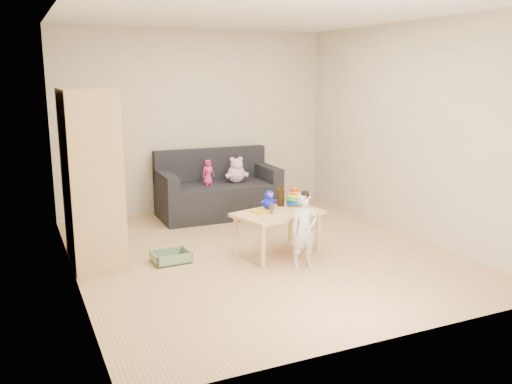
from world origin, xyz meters
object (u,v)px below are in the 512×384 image
play_table (278,233)px  toddler (304,231)px  wardrobe (91,177)px  sofa (219,200)px

play_table → toddler: size_ratio=1.20×
wardrobe → toddler: (1.95, -1.12, -0.53)m
wardrobe → toddler: wardrobe is taller
sofa → play_table: size_ratio=1.79×
wardrobe → sofa: (1.88, 1.21, -0.69)m
wardrobe → sofa: wardrobe is taller
sofa → toddler: size_ratio=2.14×
wardrobe → play_table: wardrobe is taller
wardrobe → toddler: 2.31m
play_table → toddler: bearing=-82.3°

